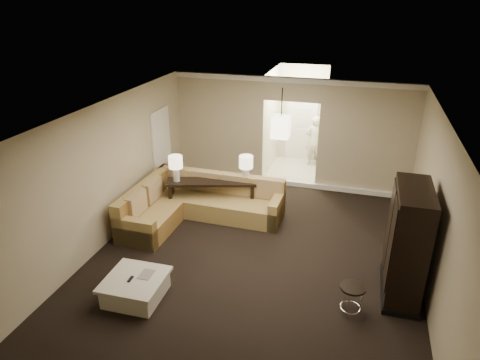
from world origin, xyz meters
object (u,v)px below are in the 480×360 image
(sectional_sofa, at_px, (195,204))
(console_table, at_px, (212,193))
(drink_table, at_px, (352,294))
(person, at_px, (314,138))
(armoire, at_px, (406,245))
(coffee_table, at_px, (136,287))

(sectional_sofa, bearing_deg, console_table, 60.58)
(drink_table, bearing_deg, person, 102.66)
(sectional_sofa, relative_size, person, 1.89)
(sectional_sofa, relative_size, console_table, 1.48)
(person, bearing_deg, armoire, 101.08)
(sectional_sofa, xyz_separation_m, armoire, (4.23, -1.43, 0.56))
(coffee_table, bearing_deg, console_table, 86.53)
(sectional_sofa, height_order, console_table, sectional_sofa)
(console_table, height_order, armoire, armoire)
(sectional_sofa, height_order, person, person)
(console_table, xyz_separation_m, armoire, (3.99, -1.83, 0.46))
(drink_table, distance_m, person, 6.35)
(sectional_sofa, bearing_deg, armoire, -17.58)
(sectional_sofa, distance_m, console_table, 0.48)
(coffee_table, xyz_separation_m, person, (2.04, 6.80, 0.61))
(console_table, distance_m, drink_table, 4.14)
(coffee_table, height_order, console_table, console_table)
(console_table, bearing_deg, person, 46.65)
(sectional_sofa, height_order, armoire, armoire)
(person, bearing_deg, drink_table, 92.24)
(coffee_table, xyz_separation_m, drink_table, (3.43, 0.62, 0.16))
(console_table, height_order, drink_table, console_table)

